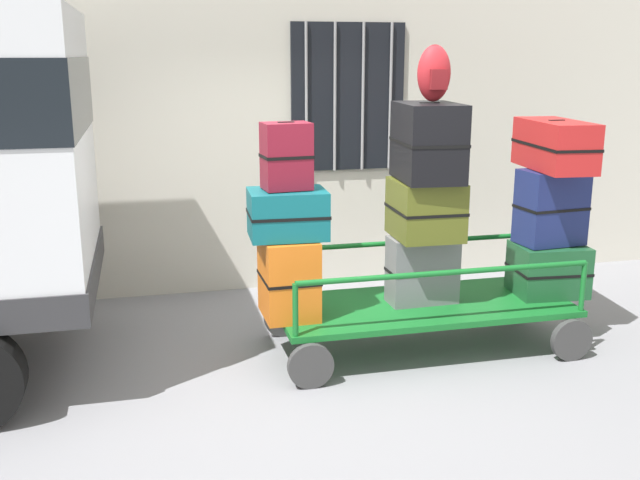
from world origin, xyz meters
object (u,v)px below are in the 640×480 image
suitcase_center_bottom (548,269)px  suitcase_center_middle (551,207)px  suitcase_left_top (286,156)px  suitcase_center_top (555,145)px  suitcase_midleft_bottom (422,270)px  suitcase_midleft_top (428,142)px  backpack (434,74)px  suitcase_left_bottom (289,277)px  suitcase_left_middle (287,214)px  luggage_cart (422,310)px  suitcase_midleft_middle (425,209)px

suitcase_center_bottom → suitcase_center_middle: bearing=90.0°
suitcase_left_top → suitcase_center_top: suitcase_left_top is taller
suitcase_midleft_bottom → suitcase_midleft_top: bearing=-90.0°
backpack → suitcase_center_middle: bearing=-1.1°
suitcase_left_bottom → suitcase_center_top: size_ratio=0.70×
suitcase_left_top → suitcase_center_bottom: size_ratio=0.81×
suitcase_midleft_top → suitcase_left_middle: bearing=-179.3°
suitcase_left_middle → suitcase_center_bottom: 2.38m
suitcase_midleft_bottom → suitcase_center_bottom: suitcase_midleft_bottom is taller
suitcase_midleft_bottom → backpack: 1.60m
suitcase_center_top → suitcase_left_middle: bearing=-178.8°
luggage_cart → suitcase_left_bottom: bearing=-178.5°
luggage_cart → suitcase_left_middle: size_ratio=4.04×
suitcase_midleft_bottom → suitcase_center_bottom: size_ratio=0.93×
suitcase_center_middle → suitcase_center_bottom: bearing=-90.0°
suitcase_left_bottom → suitcase_midleft_top: suitcase_midleft_top is taller
luggage_cart → suitcase_midleft_top: suitcase_midleft_top is taller
suitcase_midleft_middle → suitcase_left_bottom: bearing=-178.0°
suitcase_center_top → luggage_cart: bearing=-178.0°
suitcase_midleft_middle → suitcase_center_bottom: 1.29m
suitcase_center_middle → luggage_cart: bearing=-179.0°
suitcase_left_middle → suitcase_center_top: 2.35m
suitcase_midleft_middle → suitcase_center_bottom: suitcase_midleft_middle is taller
backpack → suitcase_midleft_top: bearing=-141.8°
suitcase_midleft_bottom → suitcase_center_middle: (1.15, -0.01, 0.48)m
suitcase_left_bottom → backpack: (1.20, 0.07, 1.57)m
suitcase_midleft_bottom → suitcase_center_middle: suitcase_center_middle is taller
suitcase_left_middle → suitcase_center_top: suitcase_center_top is taller
luggage_cart → suitcase_center_bottom: suitcase_center_bottom is taller
suitcase_midleft_middle → luggage_cart: bearing=-90.0°
luggage_cart → suitcase_center_middle: 1.42m
luggage_cart → suitcase_midleft_middle: size_ratio=4.19×
suitcase_midleft_top → suitcase_center_middle: (1.15, 0.01, -0.59)m
suitcase_left_top → suitcase_midleft_middle: size_ratio=0.85×
suitcase_left_middle → suitcase_center_top: size_ratio=0.68×
suitcase_left_bottom → suitcase_center_top: (2.30, 0.07, 0.97)m
luggage_cart → suitcase_center_bottom: bearing=-0.6°
suitcase_midleft_middle → suitcase_center_bottom: size_ratio=0.95×
luggage_cart → suitcase_left_top: bearing=179.5°
suitcase_left_top → suitcase_midleft_top: size_ratio=0.71×
suitcase_midleft_top → luggage_cart: bearing=-90.0°
suitcase_midleft_bottom → suitcase_center_middle: bearing=-0.4°
suitcase_left_middle → suitcase_center_top: (2.30, 0.05, 0.46)m
suitcase_midleft_middle → suitcase_center_top: bearing=1.5°
luggage_cart → suitcase_left_middle: bearing=-179.6°
suitcase_midleft_bottom → suitcase_midleft_top: size_ratio=0.81×
suitcase_midleft_middle → backpack: size_ratio=1.37×
suitcase_left_middle → suitcase_midleft_middle: 1.15m
suitcase_center_bottom → backpack: 2.00m
suitcase_midleft_bottom → suitcase_midleft_middle: size_ratio=0.98×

